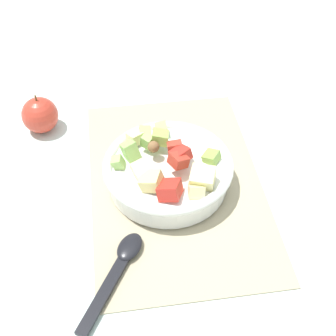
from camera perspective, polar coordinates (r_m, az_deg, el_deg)
The scene contains 5 objects.
ground_plane at distance 0.87m, azimuth 0.94°, elevation -1.92°, with size 2.40×2.40×0.00m, color silver.
placemat at distance 0.87m, azimuth 0.95°, elevation -1.79°, with size 0.48×0.31×0.01m, color tan.
salad_bowl at distance 0.84m, azimuth -0.02°, elevation -0.24°, with size 0.23×0.23×0.09m.
serving_spoon at distance 0.76m, azimuth -5.75°, elevation -11.38°, with size 0.17×0.12×0.01m.
whole_apple at distance 1.00m, azimuth -15.08°, elevation 6.14°, with size 0.07×0.07×0.09m.
Camera 1 is at (0.58, -0.10, 0.64)m, focal length 50.92 mm.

